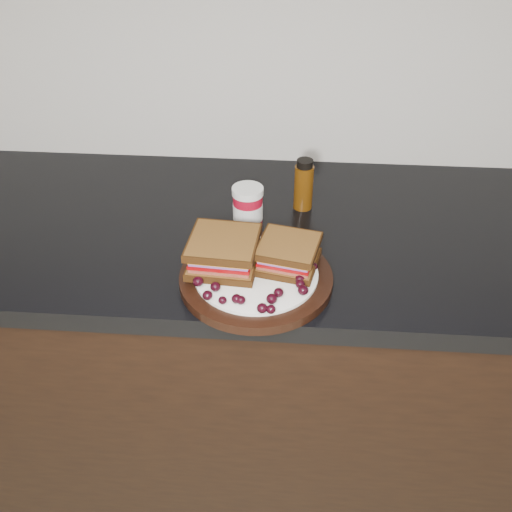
% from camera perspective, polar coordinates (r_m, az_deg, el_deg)
% --- Properties ---
extents(base_cabinets, '(3.96, 0.58, 0.86)m').
position_cam_1_polar(base_cabinets, '(1.54, -8.69, -11.30)').
color(base_cabinets, black).
rests_on(base_cabinets, ground_plane).
extents(countertop, '(3.98, 0.60, 0.04)m').
position_cam_1_polar(countertop, '(1.25, -10.56, 2.71)').
color(countertop, black).
rests_on(countertop, base_cabinets).
extents(plate, '(0.28, 0.28, 0.02)m').
position_cam_1_polar(plate, '(1.04, 0.00, -2.25)').
color(plate, black).
rests_on(plate, countertop).
extents(sandwich_left, '(0.13, 0.13, 0.06)m').
position_cam_1_polar(sandwich_left, '(1.04, -3.25, 0.43)').
color(sandwich_left, brown).
rests_on(sandwich_left, plate).
extents(sandwich_right, '(0.13, 0.13, 0.05)m').
position_cam_1_polar(sandwich_right, '(1.04, 3.24, 0.21)').
color(sandwich_right, brown).
rests_on(sandwich_right, plate).
extents(grape_0, '(0.02, 0.02, 0.02)m').
position_cam_1_polar(grape_0, '(1.00, -5.82, -2.55)').
color(grape_0, black).
rests_on(grape_0, plate).
extents(grape_1, '(0.02, 0.02, 0.02)m').
position_cam_1_polar(grape_1, '(0.99, -4.08, -3.09)').
color(grape_1, black).
rests_on(grape_1, plate).
extents(grape_2, '(0.02, 0.02, 0.02)m').
position_cam_1_polar(grape_2, '(0.97, -4.87, -3.94)').
color(grape_2, black).
rests_on(grape_2, plate).
extents(grape_3, '(0.01, 0.01, 0.01)m').
position_cam_1_polar(grape_3, '(0.96, -3.37, -4.45)').
color(grape_3, black).
rests_on(grape_3, plate).
extents(grape_4, '(0.02, 0.02, 0.02)m').
position_cam_1_polar(grape_4, '(0.96, -1.97, -4.30)').
color(grape_4, black).
rests_on(grape_4, plate).
extents(grape_5, '(0.02, 0.02, 0.01)m').
position_cam_1_polar(grape_5, '(0.96, -1.53, -4.43)').
color(grape_5, black).
rests_on(grape_5, plate).
extents(grape_6, '(0.02, 0.02, 0.02)m').
position_cam_1_polar(grape_6, '(0.95, 0.61, -5.24)').
color(grape_6, black).
rests_on(grape_6, plate).
extents(grape_7, '(0.02, 0.02, 0.02)m').
position_cam_1_polar(grape_7, '(0.95, 1.49, -5.35)').
color(grape_7, black).
rests_on(grape_7, plate).
extents(grape_8, '(0.02, 0.02, 0.02)m').
position_cam_1_polar(grape_8, '(0.96, 1.58, -4.30)').
color(grape_8, black).
rests_on(grape_8, plate).
extents(grape_9, '(0.02, 0.02, 0.02)m').
position_cam_1_polar(grape_9, '(0.98, 2.27, -3.68)').
color(grape_9, black).
rests_on(grape_9, plate).
extents(grape_10, '(0.02, 0.02, 0.02)m').
position_cam_1_polar(grape_10, '(0.98, 4.73, -3.43)').
color(grape_10, black).
rests_on(grape_10, plate).
extents(grape_11, '(0.02, 0.02, 0.02)m').
position_cam_1_polar(grape_11, '(1.00, 4.45, -2.83)').
color(grape_11, black).
rests_on(grape_11, plate).
extents(grape_12, '(0.02, 0.02, 0.02)m').
position_cam_1_polar(grape_12, '(1.01, 4.42, -2.34)').
color(grape_12, black).
rests_on(grape_12, plate).
extents(grape_13, '(0.02, 0.02, 0.01)m').
position_cam_1_polar(grape_13, '(1.04, 5.76, -1.05)').
color(grape_13, black).
rests_on(grape_13, plate).
extents(grape_14, '(0.02, 0.02, 0.02)m').
position_cam_1_polar(grape_14, '(1.04, 4.13, -0.82)').
color(grape_14, black).
rests_on(grape_14, plate).
extents(grape_15, '(0.02, 0.02, 0.02)m').
position_cam_1_polar(grape_15, '(1.04, 2.91, -0.59)').
color(grape_15, black).
rests_on(grape_15, plate).
extents(grape_16, '(0.02, 0.02, 0.02)m').
position_cam_1_polar(grape_16, '(1.07, -1.90, 0.56)').
color(grape_16, black).
rests_on(grape_16, plate).
extents(grape_17, '(0.02, 0.02, 0.02)m').
position_cam_1_polar(grape_17, '(1.07, -2.47, 0.46)').
color(grape_17, black).
rests_on(grape_17, plate).
extents(grape_18, '(0.02, 0.02, 0.02)m').
position_cam_1_polar(grape_18, '(1.06, -4.07, 0.02)').
color(grape_18, black).
rests_on(grape_18, plate).
extents(grape_19, '(0.02, 0.02, 0.02)m').
position_cam_1_polar(grape_19, '(1.05, -3.59, -0.22)').
color(grape_19, black).
rests_on(grape_19, plate).
extents(grape_20, '(0.02, 0.02, 0.02)m').
position_cam_1_polar(grape_20, '(1.02, -3.32, -1.75)').
color(grape_20, black).
rests_on(grape_20, plate).
extents(grape_21, '(0.02, 0.02, 0.01)m').
position_cam_1_polar(grape_21, '(1.01, -4.13, -2.08)').
color(grape_21, black).
rests_on(grape_21, plate).
extents(grape_22, '(0.02, 0.02, 0.02)m').
position_cam_1_polar(grape_22, '(1.05, -2.46, -0.23)').
color(grape_22, black).
rests_on(grape_22, plate).
extents(grape_23, '(0.02, 0.02, 0.02)m').
position_cam_1_polar(grape_23, '(1.06, -4.49, 0.08)').
color(grape_23, black).
rests_on(grape_23, plate).
extents(grape_24, '(0.02, 0.02, 0.01)m').
position_cam_1_polar(grape_24, '(1.03, -4.18, -1.14)').
color(grape_24, black).
rests_on(grape_24, plate).
extents(condiment_jar, '(0.07, 0.07, 0.09)m').
position_cam_1_polar(condiment_jar, '(1.17, -0.83, 4.82)').
color(condiment_jar, maroon).
rests_on(condiment_jar, countertop).
extents(oil_bottle, '(0.04, 0.04, 0.11)m').
position_cam_1_polar(oil_bottle, '(1.24, 4.79, 7.17)').
color(oil_bottle, '#482707').
rests_on(oil_bottle, countertop).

